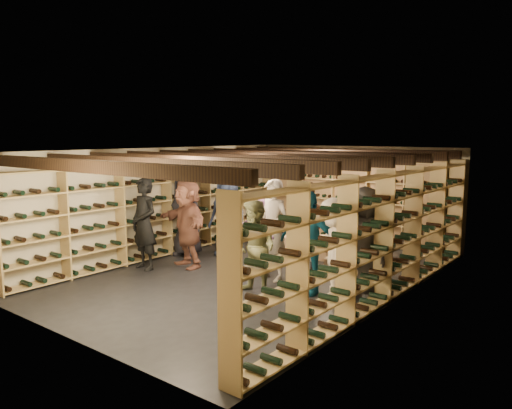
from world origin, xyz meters
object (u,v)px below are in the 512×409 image
object	(u,v)px
crate_loose	(338,263)
person_1	(144,224)
person_3	(335,249)
person_5	(187,223)
person_12	(363,241)
person_6	(228,213)
crate_stack_right	(318,247)
person_8	(305,227)
crate_stack_left	(291,248)
person_7	(273,230)
person_11	(257,235)
person_2	(256,248)
person_0	(186,215)
person_4	(308,242)

from	to	relation	value
crate_loose	person_1	size ratio (longest dim) A/B	0.27
person_1	person_3	world-z (taller)	person_1
person_5	person_12	size ratio (longest dim) A/B	0.98
person_5	person_3	bearing A→B (deg)	17.80
crate_loose	person_6	bearing A→B (deg)	-166.72
crate_stack_right	person_1	xyz separation A→B (m)	(-2.31, -2.85, 0.67)
crate_loose	person_8	world-z (taller)	person_8
crate_stack_left	person_7	bearing A→B (deg)	-68.54
person_8	person_11	size ratio (longest dim) A/B	1.18
person_7	person_2	bearing A→B (deg)	-64.20
person_0	person_8	xyz separation A→B (m)	(2.82, 0.48, -0.01)
crate_stack_left	crate_stack_right	bearing A→B (deg)	46.36
crate_stack_right	person_3	distance (m)	2.77
person_5	person_12	world-z (taller)	person_12
person_0	person_2	bearing A→B (deg)	-30.23
person_0	person_1	size ratio (longest dim) A/B	0.99
person_4	person_6	distance (m)	3.12
person_4	person_3	bearing A→B (deg)	-12.19
person_3	crate_stack_left	bearing A→B (deg)	157.57
person_2	person_8	world-z (taller)	person_8
crate_stack_right	person_4	world-z (taller)	person_4
person_5	person_4	bearing A→B (deg)	18.98
person_1	person_8	size ratio (longest dim) A/B	1.02
person_8	person_12	world-z (taller)	person_12
person_3	person_5	world-z (taller)	person_5
person_4	person_5	size ratio (longest dim) A/B	0.98
person_1	person_3	distance (m)	3.99
person_3	person_11	distance (m)	2.05
person_7	person_6	bearing A→B (deg)	161.45
person_4	crate_loose	bearing A→B (deg)	95.72
crate_loose	crate_stack_left	bearing A→B (deg)	-174.11
person_1	person_12	bearing A→B (deg)	21.31
person_6	person_1	bearing A→B (deg)	-113.17
person_0	person_12	world-z (taller)	person_12
person_5	person_8	world-z (taller)	person_5
person_6	person_12	world-z (taller)	person_6
person_6	person_12	distance (m)	3.76
crate_stack_right	person_12	xyz separation A→B (m)	(1.88, -1.69, 0.67)
person_0	person_8	bearing A→B (deg)	2.07
crate_stack_right	person_5	xyz separation A→B (m)	(-1.76, -2.19, 0.65)
crate_stack_left	person_11	size ratio (longest dim) A/B	0.38
crate_loose	person_12	bearing A→B (deg)	-49.06
crate_stack_right	person_5	bearing A→B (deg)	-128.73
person_6	person_11	bearing A→B (deg)	-37.34
person_0	person_5	world-z (taller)	person_0
crate_stack_left	crate_loose	distance (m)	1.11
person_2	person_7	distance (m)	0.96
person_2	person_11	world-z (taller)	person_2
person_3	person_4	distance (m)	0.55
crate_loose	person_2	bearing A→B (deg)	-95.46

